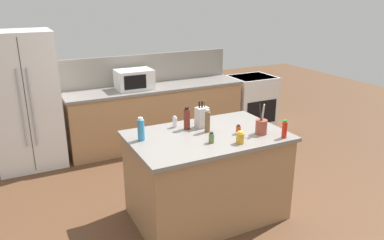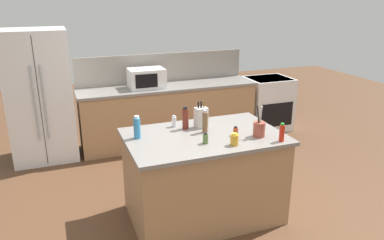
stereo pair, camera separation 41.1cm
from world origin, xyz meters
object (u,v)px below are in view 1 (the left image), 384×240
spice_jar_paprika (238,130)px  spice_jar_oregano (211,138)px  vinegar_bottle (187,119)px  utensil_crock (261,126)px  hot_sauce_bottle (284,129)px  microwave (134,79)px  knife_block (202,117)px  dish_soap_bottle (141,130)px  pepper_grinder (208,121)px  range_oven (251,101)px  salt_shaker (175,122)px  honey_jar (240,138)px  refrigerator (25,101)px

spice_jar_paprika → spice_jar_oregano: bearing=-166.4°
vinegar_bottle → spice_jar_paprika: 0.55m
utensil_crock → hot_sauce_bottle: 0.24m
microwave → spice_jar_oregano: 2.42m
knife_block → dish_soap_bottle: (-0.71, -0.07, -0.00)m
vinegar_bottle → spice_jar_oregano: (0.04, -0.45, -0.07)m
dish_soap_bottle → vinegar_bottle: bearing=9.1°
dish_soap_bottle → pepper_grinder: bearing=-7.0°
range_oven → microwave: microwave is taller
utensil_crock → vinegar_bottle: 0.78m
microwave → pepper_grinder: bearing=-87.8°
knife_block → salt_shaker: knife_block is taller
knife_block → dish_soap_bottle: 0.72m
utensil_crock → spice_jar_paprika: (-0.21, 0.11, -0.04)m
honey_jar → dish_soap_bottle: dish_soap_bottle is taller
refrigerator → hot_sauce_bottle: 3.48m
knife_block → spice_jar_oregano: 0.47m
vinegar_bottle → hot_sauce_bottle: size_ratio=1.32×
range_oven → utensil_crock: (-1.63, -2.43, 0.56)m
vinegar_bottle → honey_jar: vinegar_bottle is taller
utensil_crock → spice_jar_paprika: utensil_crock is taller
range_oven → microwave: 2.26m
honey_jar → salt_shaker: bearing=118.1°
spice_jar_oregano → salt_shaker: (-0.13, 0.56, 0.01)m
spice_jar_oregano → pepper_grinder: size_ratio=0.45×
refrigerator → pepper_grinder: 2.72m
spice_jar_oregano → hot_sauce_bottle: (0.72, -0.21, 0.04)m
range_oven → knife_block: (-2.07, -1.97, 0.59)m
microwave → vinegar_bottle: microwave is taller
knife_block → vinegar_bottle: size_ratio=1.18×
refrigerator → vinegar_bottle: bearing=-53.8°
knife_block → pepper_grinder: bearing=-100.9°
vinegar_bottle → pepper_grinder: size_ratio=1.01×
dish_soap_bottle → hot_sauce_bottle: (1.30, -0.58, -0.02)m
refrigerator → knife_block: 2.61m
refrigerator → range_oven: (3.71, -0.05, -0.46)m
range_oven → microwave: (-2.17, 0.00, 0.62)m
salt_shaker → microwave: bearing=85.0°
microwave → honey_jar: (0.21, -2.55, -0.09)m
spice_jar_paprika → honey_jar: bearing=-119.5°
vinegar_bottle → honey_jar: 0.66m
spice_jar_oregano → dish_soap_bottle: dish_soap_bottle is taller
spice_jar_paprika → dish_soap_bottle: 0.99m
range_oven → vinegar_bottle: bearing=-138.9°
utensil_crock → vinegar_bottle: (-0.62, 0.47, 0.03)m
pepper_grinder → utensil_crock: bearing=-33.0°
refrigerator → vinegar_bottle: 2.49m
honey_jar → pepper_grinder: pepper_grinder is taller
hot_sauce_bottle → vinegar_bottle: bearing=138.8°
microwave → spice_jar_paprika: 2.35m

